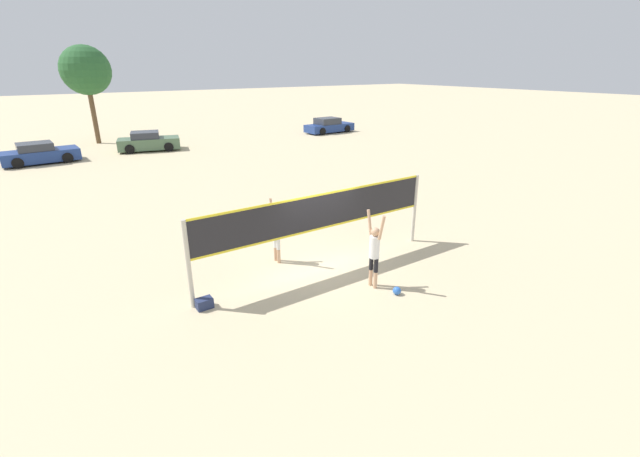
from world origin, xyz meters
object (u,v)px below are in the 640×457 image
Objects in this scene: player_spiker at (374,249)px; gear_bag at (204,303)px; parked_car_near at (329,126)px; parked_car_far at (40,154)px; volleyball_net at (320,217)px; tree_left_cluster at (86,71)px; parked_car_mid at (149,142)px; player_blocker at (276,230)px; volleyball at (397,291)px.

gear_bag is (-4.29, 1.54, -1.02)m from player_spiker.
parked_car_far is at bearing 178.62° from parked_car_near.
tree_left_cluster is (-1.94, 28.34, 3.74)m from volleyball_net.
parked_car_mid is at bearing 176.83° from parked_car_near.
gear_bag is 22.61m from parked_car_far.
player_blocker is 27.54m from tree_left_cluster.
player_spiker is 0.50× the size of parked_car_far.
volleyball is at bearing -84.87° from tree_left_cluster.
parked_car_near is at bearing -2.30° from parked_car_far.
parked_car_far reaches higher than gear_bag.
volleyball_net reaches higher than parked_car_near.
player_spiker is 0.47× the size of parked_car_near.
gear_bag is at bearing 153.65° from volleyball.
tree_left_cluster is (-2.52, 30.10, 4.25)m from player_spiker.
volleyball is at bearing -75.29° from parked_car_mid.
volleyball_net is at bearing -86.08° from tree_left_cluster.
tree_left_cluster is (1.77, 28.56, 5.27)m from gear_bag.
volleyball_net is 19.39× the size of gear_bag.
parked_car_far is (-6.73, -0.63, -0.03)m from parked_car_mid.
player_blocker is 0.45× the size of parked_car_mid.
player_blocker is at bearing 114.50° from volleyball.
gear_bag is 0.09× the size of parked_car_near.
tree_left_cluster is at bearing 4.79° from player_spiker.
parked_car_mid is at bearing 79.44° from gear_bag.
player_blocker is (-1.41, 2.93, -0.10)m from player_spiker.
player_spiker is at bearing 25.75° from player_blocker.
parked_car_mid is at bearing -0.05° from player_spiker.
player_blocker is 27.61m from parked_car_near.
player_spiker is at bearing -75.85° from parked_car_mid.
tree_left_cluster is at bearing 86.46° from gear_bag.
gear_bag is at bearing -176.52° from volleyball_net.
parked_car_far is 8.82m from tree_left_cluster.
parked_car_mid is 6.76m from parked_car_far.
parked_car_mid is (-15.83, 0.17, 0.02)m from parked_car_near.
gear_bag is at bearing -87.33° from parked_car_far.
volleyball is at bearing -77.77° from parked_car_far.
parked_car_far is (-22.56, -0.47, -0.01)m from parked_car_near.
gear_bag is 29.10m from tree_left_cluster.
player_spiker is 24.65m from parked_car_mid.
parked_car_far is (-6.13, 22.25, -1.07)m from volleyball_net.
gear_bag is (-3.71, -0.23, -1.52)m from volleyball_net.
gear_bag is (-2.88, -1.39, -0.92)m from player_blocker.
volleyball is 25.36m from parked_car_mid.
player_blocker is at bearing 25.75° from player_spiker.
volleyball is at bearing -26.35° from gear_bag.
volleyball_net is 1.56m from player_blocker.
gear_bag is at bearing -86.36° from parked_car_mid.
tree_left_cluster reaches higher than player_blocker.
player_spiker is (0.58, -1.76, -0.51)m from volleyball_net.
player_blocker is at bearing 125.52° from volleyball_net.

